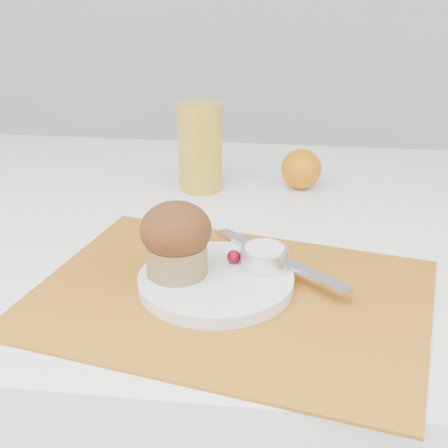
# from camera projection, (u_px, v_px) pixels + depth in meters

# --- Properties ---
(table) EXTENTS (1.20, 0.80, 0.75)m
(table) POSITION_uv_depth(u_px,v_px,m) (219.00, 418.00, 1.08)
(table) COLOR white
(table) RESTS_ON ground
(placemat) EXTENTS (0.51, 0.42, 0.00)m
(placemat) POSITION_uv_depth(u_px,v_px,m) (230.00, 296.00, 0.73)
(placemat) COLOR #A36016
(placemat) RESTS_ON table
(plate) EXTENTS (0.23, 0.23, 0.01)m
(plate) POSITION_uv_depth(u_px,v_px,m) (216.00, 281.00, 0.74)
(plate) COLOR white
(plate) RESTS_ON placemat
(ramekin) EXTENTS (0.08, 0.08, 0.03)m
(ramekin) POSITION_uv_depth(u_px,v_px,m) (264.00, 258.00, 0.75)
(ramekin) COLOR silver
(ramekin) RESTS_ON plate
(cream) EXTENTS (0.06, 0.06, 0.01)m
(cream) POSITION_uv_depth(u_px,v_px,m) (265.00, 249.00, 0.75)
(cream) COLOR white
(cream) RESTS_ON ramekin
(raspberry_near) EXTENTS (0.02, 0.02, 0.02)m
(raspberry_near) POSITION_uv_depth(u_px,v_px,m) (234.00, 257.00, 0.77)
(raspberry_near) COLOR #510210
(raspberry_near) RESTS_ON plate
(raspberry_far) EXTENTS (0.02, 0.02, 0.02)m
(raspberry_far) POSITION_uv_depth(u_px,v_px,m) (253.00, 251.00, 0.78)
(raspberry_far) COLOR #580211
(raspberry_far) RESTS_ON plate
(butter_knife) EXTENTS (0.17, 0.16, 0.01)m
(butter_knife) POSITION_uv_depth(u_px,v_px,m) (279.00, 259.00, 0.77)
(butter_knife) COLOR #B4B5BD
(butter_knife) RESTS_ON plate
(orange) EXTENTS (0.07, 0.07, 0.07)m
(orange) POSITION_uv_depth(u_px,v_px,m) (301.00, 169.00, 1.04)
(orange) COLOR orange
(orange) RESTS_ON table
(juice_glass) EXTENTS (0.08, 0.08, 0.15)m
(juice_glass) POSITION_uv_depth(u_px,v_px,m) (200.00, 147.00, 1.02)
(juice_glass) COLOR gold
(juice_glass) RESTS_ON table
(muffin) EXTENTS (0.09, 0.09, 0.09)m
(muffin) POSITION_uv_depth(u_px,v_px,m) (176.00, 239.00, 0.73)
(muffin) COLOR olive
(muffin) RESTS_ON plate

